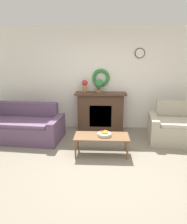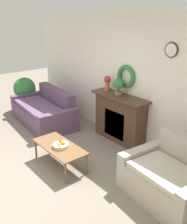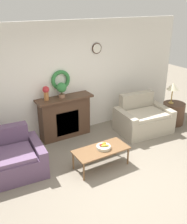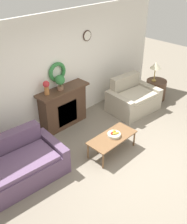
% 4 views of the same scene
% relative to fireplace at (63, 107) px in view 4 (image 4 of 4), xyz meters
% --- Properties ---
extents(ground_plane, '(16.00, 16.00, 0.00)m').
position_rel_fireplace_xyz_m(ground_plane, '(0.11, -2.23, -0.52)').
color(ground_plane, gray).
extents(wall_back, '(6.80, 0.15, 2.70)m').
position_rel_fireplace_xyz_m(wall_back, '(0.11, 0.21, 0.84)').
color(wall_back, white).
rests_on(wall_back, ground_plane).
extents(fireplace, '(1.35, 0.41, 1.02)m').
position_rel_fireplace_xyz_m(fireplace, '(0.00, 0.00, 0.00)').
color(fireplace, '#4C3323').
rests_on(fireplace, ground_plane).
extents(couch_left, '(1.97, 1.13, 0.83)m').
position_rel_fireplace_xyz_m(couch_left, '(-1.87, -0.77, -0.22)').
color(couch_left, '#604766').
rests_on(couch_left, ground_plane).
extents(loveseat_right, '(1.36, 1.06, 0.91)m').
position_rel_fireplace_xyz_m(loveseat_right, '(1.82, -0.74, -0.20)').
color(loveseat_right, '#B2A893').
rests_on(loveseat_right, ground_plane).
extents(coffee_table, '(1.10, 0.51, 0.40)m').
position_rel_fireplace_xyz_m(coffee_table, '(0.05, -1.54, -0.15)').
color(coffee_table, brown).
rests_on(coffee_table, ground_plane).
extents(fruit_bowl, '(0.28, 0.28, 0.11)m').
position_rel_fireplace_xyz_m(fruit_bowl, '(0.10, -1.54, -0.08)').
color(fruit_bowl, beige).
rests_on(fruit_bowl, coffee_table).
extents(side_table_by_loveseat, '(0.58, 0.58, 0.57)m').
position_rel_fireplace_xyz_m(side_table_by_loveseat, '(2.81, -0.83, -0.23)').
color(side_table_by_loveseat, '#4C3323').
rests_on(side_table_by_loveseat, ground_plane).
extents(table_lamp, '(0.31, 0.31, 0.56)m').
position_rel_fireplace_xyz_m(table_lamp, '(2.74, -0.77, 0.51)').
color(table_lamp, '#B28E42').
rests_on(table_lamp, side_table_by_loveseat).
extents(vase_on_mantel_left, '(0.15, 0.15, 0.33)m').
position_rel_fireplace_xyz_m(vase_on_mantel_left, '(-0.42, 0.01, 0.69)').
color(vase_on_mantel_left, '#AD6B38').
rests_on(vase_on_mantel_left, fireplace).
extents(potted_plant_on_mantel, '(0.23, 0.23, 0.36)m').
position_rel_fireplace_xyz_m(potted_plant_on_mantel, '(-0.05, -0.01, 0.72)').
color(potted_plant_on_mantel, '#8E664C').
rests_on(potted_plant_on_mantel, fireplace).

